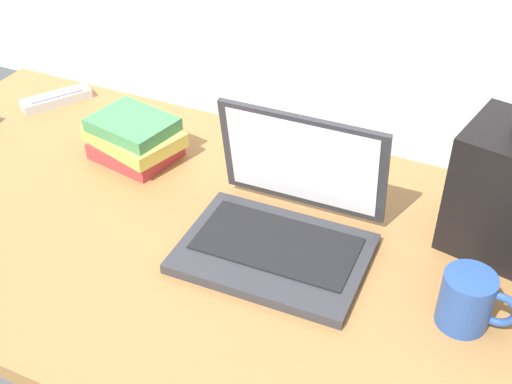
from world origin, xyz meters
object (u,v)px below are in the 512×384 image
at_px(remote_control_near, 56,99).
at_px(laptop, 284,221).
at_px(coffee_mug, 468,300).
at_px(book_stack, 134,138).

bearing_deg(remote_control_near, laptop, -19.21).
height_order(coffee_mug, remote_control_near, coffee_mug).
bearing_deg(coffee_mug, laptop, 169.89).
bearing_deg(book_stack, coffee_mug, -14.28).
height_order(laptop, coffee_mug, laptop).
distance_m(laptop, book_stack, 0.40).
xyz_separation_m(coffee_mug, remote_control_near, (-0.99, 0.29, -0.04)).
distance_m(laptop, remote_control_near, 0.71).
xyz_separation_m(remote_control_near, book_stack, (0.29, -0.11, 0.03)).
distance_m(coffee_mug, remote_control_near, 1.03).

